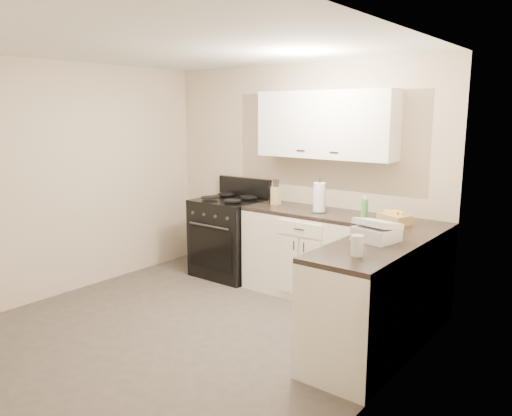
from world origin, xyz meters
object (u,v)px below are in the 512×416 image
Objects in this scene: countertop_grill at (376,234)px; wicker_basket at (394,219)px; stove at (230,238)px; paper_towel at (319,198)px; knife_block at (276,196)px.

wicker_basket is at bearing 111.56° from countertop_grill.
paper_towel is (1.25, -0.01, 0.63)m from stove.
paper_towel is at bearing 175.67° from wicker_basket.
wicker_basket is (0.85, -0.06, -0.11)m from paper_towel.
knife_block is 0.62m from paper_towel.
countertop_grill is at bearing -18.55° from stove.
countertop_grill is at bearing -37.18° from paper_towel.
paper_towel is 1.00× the size of countertop_grill.
knife_block reaches higher than countertop_grill.
paper_towel reaches higher than stove.
stove is at bearing 178.05° from wicker_basket.
stove is at bearing -173.36° from knife_block.
paper_towel reaches higher than wicker_basket.
stove is 3.09× the size of countertop_grill.
stove is 3.08× the size of paper_towel.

